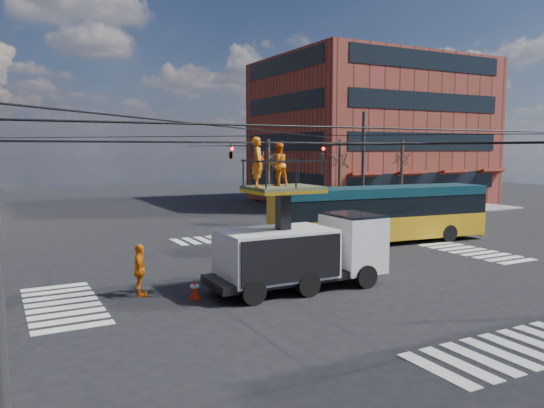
{
  "coord_description": "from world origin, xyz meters",
  "views": [
    {
      "loc": [
        -11.95,
        -19.04,
        5.36
      ],
      "look_at": [
        -0.87,
        1.87,
        2.88
      ],
      "focal_mm": 35.0,
      "sensor_mm": 36.0,
      "label": 1
    }
  ],
  "objects": [
    {
      "name": "traffic_cone",
      "position": [
        -5.74,
        -1.41,
        0.36
      ],
      "size": [
        0.36,
        0.36,
        0.73
      ],
      "primitive_type": "cone",
      "color": "red",
      "rests_on": "ground"
    },
    {
      "name": "sidewalk_ne",
      "position": [
        21.0,
        21.0,
        0.06
      ],
      "size": [
        18.0,
        18.0,
        0.12
      ],
      "primitive_type": "cube",
      "color": "slate",
      "rests_on": "ground"
    },
    {
      "name": "city_bus",
      "position": [
        7.4,
        4.36,
        1.73
      ],
      "size": [
        13.12,
        3.83,
        3.2
      ],
      "rotation": [
        0.0,
        0.0,
        -0.1
      ],
      "color": "gold",
      "rests_on": "ground"
    },
    {
      "name": "worker_ground",
      "position": [
        -7.37,
        -0.16,
        0.96
      ],
      "size": [
        0.7,
        1.2,
        1.92
      ],
      "primitive_type": "imported",
      "rotation": [
        0.0,
        0.0,
        1.35
      ],
      "color": "orange",
      "rests_on": "ground"
    },
    {
      "name": "utility_truck",
      "position": [
        -1.58,
        -1.87,
        1.94
      ],
      "size": [
        7.02,
        2.7,
        5.77
      ],
      "rotation": [
        0.0,
        0.0,
        -0.01
      ],
      "color": "black",
      "rests_on": "ground"
    },
    {
      "name": "tree_a",
      "position": [
        5.0,
        13.5,
        4.63
      ],
      "size": [
        2.0,
        2.0,
        6.0
      ],
      "color": "#382B21",
      "rests_on": "ground"
    },
    {
      "name": "building_ne",
      "position": [
        21.98,
        23.98,
        7.0
      ],
      "size": [
        20.06,
        16.06,
        14.0
      ],
      "color": "brown",
      "rests_on": "ground"
    },
    {
      "name": "crosswalks",
      "position": [
        0.0,
        0.0,
        0.01
      ],
      "size": [
        22.4,
        22.4,
        0.02
      ],
      "primitive_type": null,
      "color": "silver",
      "rests_on": "ground"
    },
    {
      "name": "flagger",
      "position": [
        2.7,
        0.94,
        0.85
      ],
      "size": [
        0.77,
        1.17,
        1.69
      ],
      "primitive_type": "imported",
      "rotation": [
        0.0,
        0.0,
        -1.43
      ],
      "color": "orange",
      "rests_on": "ground"
    },
    {
      "name": "tree_b",
      "position": [
        11.0,
        13.5,
        4.63
      ],
      "size": [
        2.0,
        2.0,
        6.0
      ],
      "color": "#382B21",
      "rests_on": "ground"
    },
    {
      "name": "ground",
      "position": [
        0.0,
        0.0,
        0.0
      ],
      "size": [
        120.0,
        120.0,
        0.0
      ],
      "primitive_type": "plane",
      "color": "black",
      "rests_on": "ground"
    },
    {
      "name": "overhead_network",
      "position": [
        -0.07,
        0.4,
        4.29
      ],
      "size": [
        24.24,
        24.24,
        8.0
      ],
      "color": "#2D2D30",
      "rests_on": "ground"
    },
    {
      "name": "tree_c",
      "position": [
        17.0,
        13.5,
        4.63
      ],
      "size": [
        2.0,
        2.0,
        6.0
      ],
      "color": "#382B21",
      "rests_on": "ground"
    }
  ]
}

